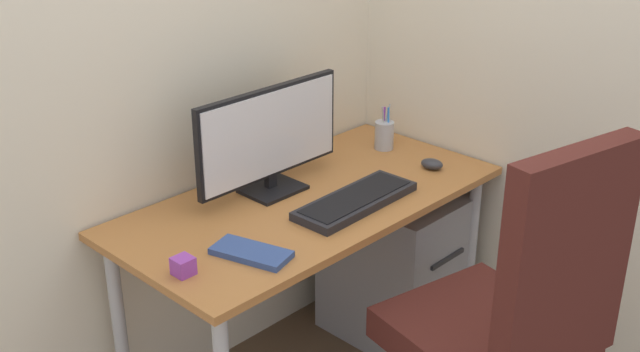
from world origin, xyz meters
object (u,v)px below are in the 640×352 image
at_px(notebook, 251,253).
at_px(monitor, 270,137).
at_px(keyboard, 356,201).
at_px(desk_clamp_accessory, 183,266).
at_px(mouse, 432,164).
at_px(office_chair, 513,316).
at_px(filing_cabinet, 394,264).
at_px(pen_holder, 384,135).

bearing_deg(notebook, monitor, 23.39).
relative_size(keyboard, desk_clamp_accessory, 8.52).
relative_size(mouse, desk_clamp_accessory, 1.52).
height_order(keyboard, mouse, mouse).
relative_size(office_chair, notebook, 5.03).
xyz_separation_m(monitor, keyboard, (0.11, -0.28, -0.17)).
distance_m(monitor, mouse, 0.61).
height_order(office_chair, keyboard, office_chair).
relative_size(monitor, notebook, 2.60).
bearing_deg(notebook, filing_cabinet, -7.88).
distance_m(keyboard, pen_holder, 0.50).
bearing_deg(filing_cabinet, mouse, -71.55).
distance_m(mouse, notebook, 0.86).
distance_m(monitor, notebook, 0.48).
bearing_deg(mouse, pen_holder, 69.00).
relative_size(office_chair, mouse, 14.10).
bearing_deg(pen_holder, filing_cabinet, -119.56).
xyz_separation_m(keyboard, mouse, (0.41, -0.00, 0.00)).
height_order(monitor, mouse, monitor).
distance_m(filing_cabinet, pen_holder, 0.50).
height_order(office_chair, mouse, office_chair).
height_order(keyboard, pen_holder, pen_holder).
bearing_deg(mouse, desk_clamp_accessory, 163.53).
xyz_separation_m(office_chair, monitor, (-0.10, 0.88, 0.33)).
bearing_deg(notebook, pen_holder, -0.78).
height_order(keyboard, notebook, keyboard).
bearing_deg(mouse, monitor, 137.88).
height_order(keyboard, desk_clamp_accessory, desk_clamp_accessory).
relative_size(mouse, notebook, 0.36).
xyz_separation_m(keyboard, notebook, (-0.45, -0.01, -0.01)).
bearing_deg(office_chair, pen_holder, 62.08).
distance_m(monitor, desk_clamp_accessory, 0.60).
xyz_separation_m(filing_cabinet, keyboard, (-0.37, -0.12, 0.44)).
height_order(pen_holder, desk_clamp_accessory, pen_holder).
xyz_separation_m(monitor, mouse, (0.52, -0.28, -0.17)).
bearing_deg(monitor, notebook, -139.96).
bearing_deg(office_chair, notebook, 126.43).
bearing_deg(monitor, mouse, -28.39).
height_order(filing_cabinet, monitor, monitor).
distance_m(keyboard, notebook, 0.45).
relative_size(filing_cabinet, notebook, 2.65).
distance_m(office_chair, pen_holder, 0.98).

